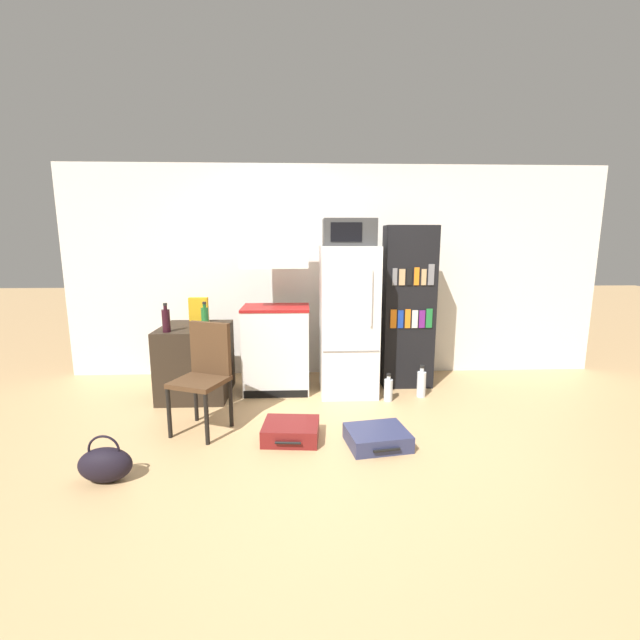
{
  "coord_description": "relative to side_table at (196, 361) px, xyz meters",
  "views": [
    {
      "loc": [
        -0.21,
        -3.17,
        1.62
      ],
      "look_at": [
        -0.04,
        0.85,
        0.87
      ],
      "focal_mm": 24.0,
      "sensor_mm": 36.0,
      "label": 1
    }
  ],
  "objects": [
    {
      "name": "handbag",
      "position": [
        -0.22,
        -1.67,
        -0.25
      ],
      "size": [
        0.36,
        0.2,
        0.33
      ],
      "color": "black",
      "rests_on": "ground_plane"
    },
    {
      "name": "microwave",
      "position": [
        1.61,
        0.05,
        1.33
      ],
      "size": [
        0.53,
        0.37,
        0.28
      ],
      "color": "#333333",
      "rests_on": "refrigerator"
    },
    {
      "name": "bottle_wine_dark",
      "position": [
        -0.2,
        -0.27,
        0.49
      ],
      "size": [
        0.08,
        0.08,
        0.28
      ],
      "color": "black",
      "rests_on": "side_table"
    },
    {
      "name": "chair",
      "position": [
        0.29,
        -0.83,
        0.17
      ],
      "size": [
        0.52,
        0.52,
        0.93
      ],
      "rotation": [
        0.0,
        0.0,
        -0.39
      ],
      "color": "black",
      "rests_on": "ground_plane"
    },
    {
      "name": "kitchen_hutch",
      "position": [
        0.84,
        0.12,
        0.52
      ],
      "size": [
        0.71,
        0.53,
        1.95
      ],
      "color": "silver",
      "rests_on": "ground_plane"
    },
    {
      "name": "ground_plane",
      "position": [
        1.33,
        -1.23,
        -0.37
      ],
      "size": [
        24.0,
        24.0,
        0.0
      ],
      "primitive_type": "plane",
      "color": "tan"
    },
    {
      "name": "bottle_green_tall",
      "position": [
        0.15,
        -0.15,
        0.49
      ],
      "size": [
        0.07,
        0.07,
        0.28
      ],
      "color": "#1E6028",
      "rests_on": "side_table"
    },
    {
      "name": "cereal_box",
      "position": [
        0.05,
        0.01,
        0.52
      ],
      "size": [
        0.19,
        0.07,
        0.3
      ],
      "color": "gold",
      "rests_on": "side_table"
    },
    {
      "name": "side_table",
      "position": [
        0.0,
        0.0,
        0.0
      ],
      "size": [
        0.68,
        0.75,
        0.74
      ],
      "color": "#2D2319",
      "rests_on": "ground_plane"
    },
    {
      "name": "refrigerator",
      "position": [
        1.61,
        0.05,
        0.41
      ],
      "size": [
        0.59,
        0.67,
        1.56
      ],
      "color": "white",
      "rests_on": "ground_plane"
    },
    {
      "name": "water_bottle_front",
      "position": [
        2.36,
        -0.16,
        -0.23
      ],
      "size": [
        0.09,
        0.09,
        0.34
      ],
      "color": "silver",
      "rests_on": "ground_plane"
    },
    {
      "name": "suitcase_large_flat",
      "position": [
        1.02,
        -1.09,
        -0.3
      ],
      "size": [
        0.48,
        0.44,
        0.14
      ],
      "rotation": [
        0.0,
        0.0,
        -0.09
      ],
      "color": "maroon",
      "rests_on": "ground_plane"
    },
    {
      "name": "water_bottle_middle",
      "position": [
        2.0,
        -0.27,
        -0.25
      ],
      "size": [
        0.09,
        0.09,
        0.29
      ],
      "color": "silver",
      "rests_on": "ground_plane"
    },
    {
      "name": "bottle_olive_oil",
      "position": [
        0.06,
        0.23,
        0.48
      ],
      "size": [
        0.08,
        0.08,
        0.26
      ],
      "color": "#566619",
      "rests_on": "side_table"
    },
    {
      "name": "wall_back",
      "position": [
        1.53,
        0.77,
        0.87
      ],
      "size": [
        6.4,
        0.1,
        2.49
      ],
      "color": "white",
      "rests_on": "ground_plane"
    },
    {
      "name": "bookshelf",
      "position": [
        2.29,
        0.22,
        0.52
      ],
      "size": [
        0.55,
        0.31,
        1.78
      ],
      "color": "black",
      "rests_on": "ground_plane"
    },
    {
      "name": "suitcase_small_flat",
      "position": [
        1.72,
        -1.23,
        -0.31
      ],
      "size": [
        0.53,
        0.48,
        0.13
      ],
      "rotation": [
        0.0,
        0.0,
        0.16
      ],
      "color": "navy",
      "rests_on": "ground_plane"
    },
    {
      "name": "bowl",
      "position": [
        0.12,
        -0.27,
        0.39
      ],
      "size": [
        0.16,
        0.16,
        0.04
      ],
      "color": "silver",
      "rests_on": "side_table"
    }
  ]
}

